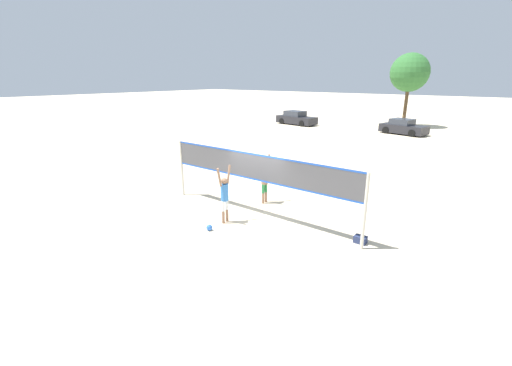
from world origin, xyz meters
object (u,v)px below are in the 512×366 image
object	(u,v)px
gear_bag	(360,239)
tree_left_cluster	(410,73)
volleyball_net	(256,171)
player_spiker	(225,194)
player_blocker	(265,178)
volleyball	(209,228)
parked_car_far	(403,127)
parked_car_mid	(296,118)

from	to	relation	value
gear_bag	tree_left_cluster	world-z (taller)	tree_left_cluster
volleyball_net	player_spiker	xyz separation A→B (m)	(-0.58, -1.09, -0.68)
player_spiker	tree_left_cluster	xyz separation A→B (m)	(-2.09, 30.23, 4.38)
player_blocker	tree_left_cluster	size ratio (longest dim) A/B	0.28
volleyball	gear_bag	bearing A→B (deg)	27.14
player_blocker	parked_car_far	xyz separation A→B (m)	(-0.61, 22.45, -0.45)
volleyball_net	parked_car_mid	xyz separation A→B (m)	(-12.62, 23.60, -1.12)
volleyball_net	volleyball	xyz separation A→B (m)	(-0.54, -1.94, -1.68)
volleyball	tree_left_cluster	xyz separation A→B (m)	(-2.12, 31.09, 5.38)
volleyball	player_spiker	bearing A→B (deg)	92.51
gear_bag	tree_left_cluster	size ratio (longest dim) A/B	0.05
volleyball_net	parked_car_mid	size ratio (longest dim) A/B	1.73
tree_left_cluster	volleyball	bearing A→B (deg)	-86.09
volleyball_net	player_spiker	size ratio (longest dim) A/B	3.97
gear_bag	parked_car_mid	size ratio (longest dim) A/B	0.08
parked_car_mid	parked_car_far	bearing A→B (deg)	9.58
player_spiker	parked_car_mid	bearing A→B (deg)	26.01
player_spiker	parked_car_far	xyz separation A→B (m)	(-0.69, 24.96, -0.48)
volleyball_net	parked_car_far	distance (m)	23.93
volleyball	tree_left_cluster	distance (m)	31.62
gear_bag	tree_left_cluster	bearing A→B (deg)	102.94
player_blocker	parked_car_mid	world-z (taller)	player_blocker
volleyball_net	player_blocker	bearing A→B (deg)	114.60
parked_car_far	tree_left_cluster	size ratio (longest dim) A/B	0.58
parked_car_mid	tree_left_cluster	xyz separation A→B (m)	(9.96, 5.55, 4.82)
parked_car_mid	player_blocker	bearing A→B (deg)	-53.43
parked_car_mid	parked_car_far	distance (m)	11.36
parked_car_far	volleyball_net	bearing A→B (deg)	-74.53
player_spiker	volleyball	world-z (taller)	player_spiker
volleyball	parked_car_mid	distance (m)	28.26
player_spiker	volleyball	size ratio (longest dim) A/B	9.86
player_blocker	gear_bag	world-z (taller)	player_blocker
player_spiker	parked_car_mid	distance (m)	27.47
parked_car_mid	parked_car_far	size ratio (longest dim) A/B	1.11
player_blocker	gear_bag	size ratio (longest dim) A/B	5.40
gear_bag	parked_car_mid	distance (m)	28.55
volleyball_net	gear_bag	xyz separation A→B (m)	(3.95, 0.36, -1.67)
volleyball	gear_bag	xyz separation A→B (m)	(4.49, 2.30, 0.01)
player_blocker	player_spiker	bearing A→B (deg)	1.68
player_spiker	gear_bag	size ratio (longest dim) A/B	5.54
player_spiker	tree_left_cluster	size ratio (longest dim) A/B	0.28
gear_bag	parked_car_far	size ratio (longest dim) A/B	0.09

